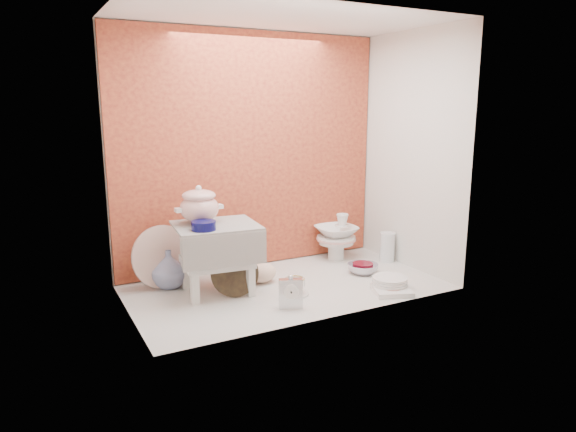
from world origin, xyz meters
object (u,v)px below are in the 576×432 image
plush_pig (262,273)px  gold_rim_teacup (295,285)px  mantel_clock (291,292)px  crystal_bowl (363,269)px  soup_tureen (199,204)px  dinner_plate_stack (390,283)px  floral_platter (162,257)px  step_stool (217,259)px  blue_white_vase (169,269)px  porcelain_tower (336,237)px

plush_pig → gold_rim_teacup: (0.08, -0.26, -0.01)m
mantel_clock → crystal_bowl: size_ratio=0.92×
gold_rim_teacup → soup_tureen: bearing=145.5°
dinner_plate_stack → mantel_clock: bearing=178.5°
mantel_clock → floral_platter: bearing=150.2°
soup_tureen → dinner_plate_stack: bearing=-26.4°
gold_rim_teacup → crystal_bowl: gold_rim_teacup is taller
mantel_clock → gold_rim_teacup: size_ratio=1.57×
plush_pig → mantel_clock: bearing=-79.3°
soup_tureen → mantel_clock: (0.33, -0.46, -0.42)m
soup_tureen → gold_rim_teacup: (0.44, -0.30, -0.45)m
mantel_clock → plush_pig: size_ratio=0.82×
plush_pig → gold_rim_teacup: size_ratio=1.90×
step_stool → soup_tureen: 0.32m
soup_tureen → gold_rim_teacup: soup_tureen is taller
blue_white_vase → soup_tureen: bearing=-44.9°
blue_white_vase → step_stool: bearing=-43.2°
dinner_plate_stack → blue_white_vase: bearing=150.6°
step_stool → floral_platter: bearing=142.6°
dinner_plate_stack → crystal_bowl: (0.03, 0.31, -0.01)m
soup_tureen → blue_white_vase: 0.45m
soup_tureen → dinner_plate_stack: (0.97, -0.48, -0.47)m
blue_white_vase → mantel_clock: (0.48, -0.61, -0.02)m
floral_platter → blue_white_vase: 0.08m
floral_platter → porcelain_tower: bearing=-0.2°
plush_pig → dinner_plate_stack: 0.75m
floral_platter → mantel_clock: floral_platter is taller
soup_tureen → blue_white_vase: soup_tureen is taller
porcelain_tower → dinner_plate_stack: bearing=-94.6°
floral_platter → gold_rim_teacup: 0.79m
plush_pig → dinner_plate_stack: bearing=-20.7°
porcelain_tower → mantel_clock: bearing=-137.5°
floral_platter → crystal_bowl: size_ratio=1.88×
mantel_clock → dinner_plate_stack: size_ratio=0.83×
gold_rim_teacup → mantel_clock: bearing=-124.8°
floral_platter → porcelain_tower: 1.20m
soup_tureen → blue_white_vase: (-0.15, 0.15, -0.40)m
dinner_plate_stack → porcelain_tower: porcelain_tower is taller
floral_platter → porcelain_tower: (1.20, -0.00, -0.02)m
plush_pig → blue_white_vase: bearing=175.1°
dinner_plate_stack → crystal_bowl: size_ratio=1.10×
plush_pig → porcelain_tower: 0.70m
soup_tureen → mantel_clock: size_ratio=1.44×
crystal_bowl → porcelain_tower: (0.02, 0.34, 0.13)m
soup_tureen → porcelain_tower: soup_tureen is taller
blue_white_vase → dinner_plate_stack: size_ratio=1.03×
step_stool → floral_platter: size_ratio=1.23×
blue_white_vase → porcelain_tower: size_ratio=0.70×
crystal_bowl → mantel_clock: bearing=-156.4°
step_stool → plush_pig: (0.29, 0.02, -0.13)m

